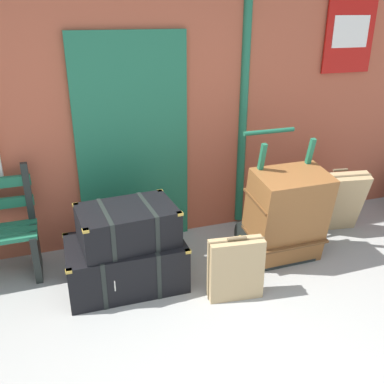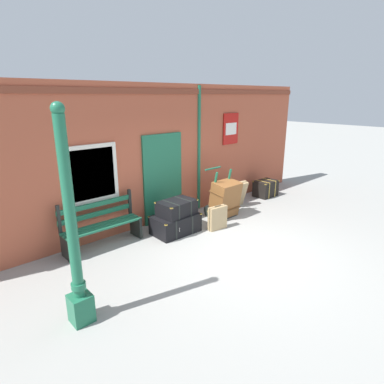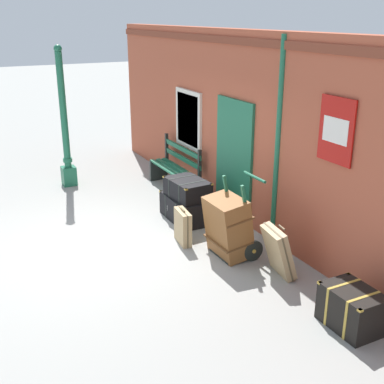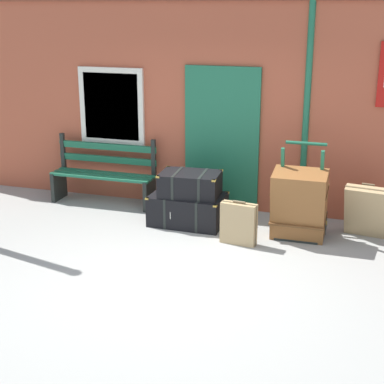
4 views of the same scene
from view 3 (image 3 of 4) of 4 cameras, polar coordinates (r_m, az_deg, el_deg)
name	(u,v)px [view 3 (image 3 of 4)]	position (r m, az deg, el deg)	size (l,w,h in m)	color
ground_plane	(103,245)	(7.94, -10.24, -6.05)	(60.00, 60.00, 0.00)	gray
brick_facade	(245,129)	(8.47, 6.15, 7.28)	(10.40, 0.35, 3.20)	#AD5138
lamp_post	(65,135)	(10.54, -14.39, 6.40)	(0.28, 0.28, 2.87)	#1E6647
platform_bench	(176,169)	(10.11, -1.85, 2.69)	(1.60, 0.43, 1.01)	#1E6647
steamer_trunk_base	(187,208)	(8.71, -0.57, -1.83)	(1.02, 0.67, 0.43)	black
steamer_trunk_middle	(188,189)	(8.54, -0.52, 0.39)	(0.84, 0.60, 0.33)	black
porters_trolley	(238,236)	(7.50, 5.31, -5.11)	(0.71, 0.61, 1.20)	black
large_brown_trunk	(228,227)	(7.33, 4.19, -4.00)	(0.70, 0.56, 0.93)	brown
suitcase_beige	(278,252)	(6.92, 9.93, -6.78)	(0.57, 0.43, 0.72)	tan
suitcase_oxblood	(183,227)	(7.79, -1.06, -4.03)	(0.47, 0.20, 0.58)	tan
corner_trunk	(352,309)	(6.11, 17.93, -12.67)	(0.69, 0.49, 0.49)	black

